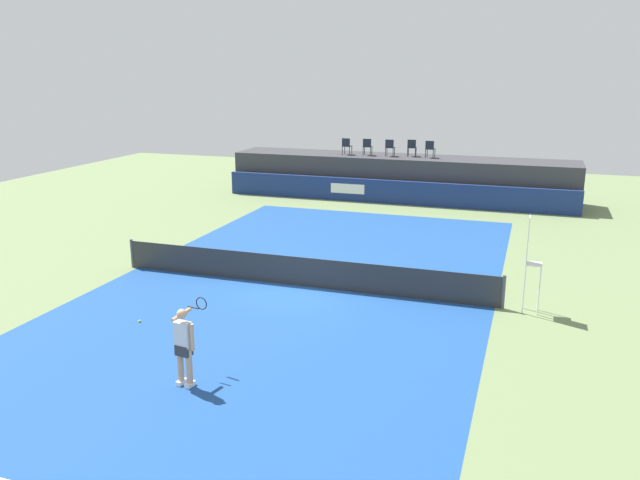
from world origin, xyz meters
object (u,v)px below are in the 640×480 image
spectator_chair_right (412,147)px  tennis_ball (140,321)px  net_post_near (132,253)px  spectator_chair_center (390,147)px  spectator_chair_left (367,146)px  spectator_chair_far_left (347,146)px  spectator_chair_far_right (430,148)px  umpire_chair (530,258)px  net_post_far (503,292)px  tennis_player (184,344)px

spectator_chair_right → tennis_ball: (-3.62, -19.67, -2.66)m
spectator_chair_right → net_post_near: spectator_chair_right is taller
spectator_chair_center → spectator_chair_left: bearing=-179.8°
spectator_chair_far_left → spectator_chair_far_right: same height
spectator_chair_center → umpire_chair: spectator_chair_center is taller
net_post_far → tennis_ball: size_ratio=14.71×
spectator_chair_center → spectator_chair_far_right: same height
spectator_chair_far_left → net_post_far: (9.10, -14.97, -2.19)m
spectator_chair_left → net_post_far: bearing=-62.1°
spectator_chair_far_left → umpire_chair: 17.90m
spectator_chair_right → net_post_far: bearing=-69.8°
net_post_near → tennis_player: bearing=-48.6°
spectator_chair_far_left → net_post_far: bearing=-58.7°
umpire_chair → tennis_player: (-6.90, -6.97, -0.63)m
spectator_chair_right → tennis_player: (-0.58, -22.40, -1.73)m
spectator_chair_far_left → spectator_chair_far_right: (4.43, 0.19, 0.00)m
spectator_chair_right → tennis_player: spectator_chair_right is taller
spectator_chair_far_right → net_post_far: bearing=-72.9°
spectator_chair_left → umpire_chair: bearing=-60.2°
spectator_chair_far_left → tennis_ball: size_ratio=13.06×
umpire_chair → tennis_ball: umpire_chair is taller
spectator_chair_right → tennis_ball: size_ratio=13.06×
spectator_chair_far_left → tennis_ball: (-0.19, -19.21, -2.66)m
spectator_chair_center → tennis_ball: 19.68m
tennis_player → spectator_chair_right: bearing=88.5°
spectator_chair_left → net_post_far: (7.99, -15.09, -2.19)m
spectator_chair_left → spectator_chair_far_right: bearing=1.2°
spectator_chair_left → net_post_near: size_ratio=0.89×
spectator_chair_left → umpire_chair: (8.63, -15.09, -1.11)m
tennis_player → net_post_near: bearing=131.4°
tennis_ball → net_post_near: bearing=126.3°
spectator_chair_right → net_post_far: (5.67, -15.43, -2.19)m
spectator_chair_far_left → spectator_chair_left: same height
spectator_chair_right → umpire_chair: spectator_chair_right is taller
spectator_chair_left → net_post_near: 15.87m
spectator_chair_left → spectator_chair_far_right: same height
umpire_chair → tennis_ball: bearing=-156.9°
spectator_chair_center → spectator_chair_far_left: bearing=-176.9°
spectator_chair_far_left → spectator_chair_right: size_ratio=1.00×
spectator_chair_right → umpire_chair: (6.32, -15.43, -1.11)m
spectator_chair_far_right → tennis_player: size_ratio=0.50×
spectator_chair_center → net_post_near: (-5.63, -15.09, -2.19)m
spectator_chair_far_left → spectator_chair_center: size_ratio=1.00×
spectator_chair_left → spectator_chair_center: 1.22m
umpire_chair → tennis_ball: 10.91m
net_post_near → tennis_ball: bearing=-53.7°
spectator_chair_left → tennis_ball: bearing=-93.8°
spectator_chair_far_left → tennis_ball: 19.39m
spectator_chair_far_left → umpire_chair: spectator_chair_far_left is taller
spectator_chair_left → spectator_chair_far_right: (3.32, 0.07, 0.00)m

